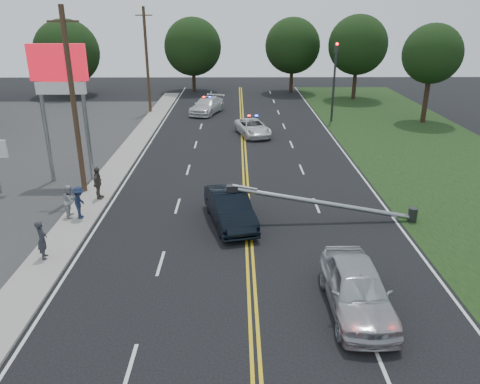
{
  "coord_description": "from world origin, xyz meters",
  "views": [
    {
      "loc": [
        -0.57,
        -12.88,
        9.8
      ],
      "look_at": [
        -0.39,
        7.69,
        1.7
      ],
      "focal_mm": 35.0,
      "sensor_mm": 36.0,
      "label": 1
    }
  ],
  "objects_px": {
    "traffic_signal": "(335,75)",
    "utility_pole_far": "(147,61)",
    "bystander_a": "(42,240)",
    "bystander_b": "(70,201)",
    "crashed_sedan": "(230,208)",
    "pylon_sign": "(60,81)",
    "emergency_a": "(253,128)",
    "bystander_c": "(80,203)",
    "bystander_d": "(98,183)",
    "emergency_b": "(207,106)",
    "waiting_sedan": "(357,289)",
    "fallen_streetlight": "(334,204)",
    "utility_pole_mid": "(74,104)"
  },
  "relations": [
    {
      "from": "crashed_sedan",
      "to": "bystander_c",
      "type": "bearing_deg",
      "value": 162.88
    },
    {
      "from": "waiting_sedan",
      "to": "bystander_d",
      "type": "height_order",
      "value": "bystander_d"
    },
    {
      "from": "pylon_sign",
      "to": "bystander_d",
      "type": "bearing_deg",
      "value": -52.35
    },
    {
      "from": "pylon_sign",
      "to": "utility_pole_far",
      "type": "height_order",
      "value": "utility_pole_far"
    },
    {
      "from": "utility_pole_far",
      "to": "crashed_sedan",
      "type": "bearing_deg",
      "value": -72.35
    },
    {
      "from": "fallen_streetlight",
      "to": "bystander_b",
      "type": "relative_size",
      "value": 5.74
    },
    {
      "from": "pylon_sign",
      "to": "bystander_b",
      "type": "bearing_deg",
      "value": -72.7
    },
    {
      "from": "traffic_signal",
      "to": "bystander_a",
      "type": "xyz_separation_m",
      "value": [
        -16.85,
        -25.68,
        -3.25
      ]
    },
    {
      "from": "waiting_sedan",
      "to": "emergency_a",
      "type": "distance_m",
      "value": 24.27
    },
    {
      "from": "traffic_signal",
      "to": "bystander_c",
      "type": "distance_m",
      "value": 27.49
    },
    {
      "from": "emergency_a",
      "to": "bystander_d",
      "type": "relative_size",
      "value": 2.62
    },
    {
      "from": "bystander_d",
      "to": "traffic_signal",
      "type": "bearing_deg",
      "value": -37.74
    },
    {
      "from": "crashed_sedan",
      "to": "bystander_c",
      "type": "distance_m",
      "value": 7.39
    },
    {
      "from": "crashed_sedan",
      "to": "bystander_a",
      "type": "bearing_deg",
      "value": -168.95
    },
    {
      "from": "traffic_signal",
      "to": "bystander_c",
      "type": "bearing_deg",
      "value": -127.33
    },
    {
      "from": "bystander_b",
      "to": "fallen_streetlight",
      "type": "bearing_deg",
      "value": -101.88
    },
    {
      "from": "emergency_a",
      "to": "bystander_a",
      "type": "relative_size",
      "value": 2.8
    },
    {
      "from": "waiting_sedan",
      "to": "bystander_a",
      "type": "height_order",
      "value": "bystander_a"
    },
    {
      "from": "bystander_a",
      "to": "bystander_b",
      "type": "height_order",
      "value": "bystander_a"
    },
    {
      "from": "traffic_signal",
      "to": "bystander_a",
      "type": "bearing_deg",
      "value": -123.27
    },
    {
      "from": "utility_pole_far",
      "to": "bystander_d",
      "type": "height_order",
      "value": "utility_pole_far"
    },
    {
      "from": "bystander_d",
      "to": "pylon_sign",
      "type": "bearing_deg",
      "value": 40.39
    },
    {
      "from": "pylon_sign",
      "to": "emergency_a",
      "type": "height_order",
      "value": "pylon_sign"
    },
    {
      "from": "traffic_signal",
      "to": "utility_pole_far",
      "type": "xyz_separation_m",
      "value": [
        -17.5,
        4.0,
        0.88
      ]
    },
    {
      "from": "bystander_b",
      "to": "utility_pole_mid",
      "type": "bearing_deg",
      "value": -2.92
    },
    {
      "from": "waiting_sedan",
      "to": "bystander_b",
      "type": "distance_m",
      "value": 14.59
    },
    {
      "from": "utility_pole_far",
      "to": "bystander_c",
      "type": "relative_size",
      "value": 6.12
    },
    {
      "from": "emergency_b",
      "to": "bystander_c",
      "type": "xyz_separation_m",
      "value": [
        -4.79,
        -25.28,
        0.15
      ]
    },
    {
      "from": "bystander_b",
      "to": "bystander_d",
      "type": "distance_m",
      "value": 2.42
    },
    {
      "from": "fallen_streetlight",
      "to": "utility_pole_mid",
      "type": "relative_size",
      "value": 0.94
    },
    {
      "from": "pylon_sign",
      "to": "traffic_signal",
      "type": "bearing_deg",
      "value": 40.39
    },
    {
      "from": "traffic_signal",
      "to": "waiting_sedan",
      "type": "height_order",
      "value": "traffic_signal"
    },
    {
      "from": "waiting_sedan",
      "to": "emergency_b",
      "type": "height_order",
      "value": "waiting_sedan"
    },
    {
      "from": "pylon_sign",
      "to": "emergency_a",
      "type": "relative_size",
      "value": 1.71
    },
    {
      "from": "crashed_sedan",
      "to": "pylon_sign",
      "type": "bearing_deg",
      "value": 133.68
    },
    {
      "from": "traffic_signal",
      "to": "utility_pole_far",
      "type": "distance_m",
      "value": 17.97
    },
    {
      "from": "bystander_b",
      "to": "bystander_a",
      "type": "bearing_deg",
      "value": 173.77
    },
    {
      "from": "emergency_b",
      "to": "bystander_b",
      "type": "xyz_separation_m",
      "value": [
        -5.34,
        -25.04,
        0.15
      ]
    },
    {
      "from": "bystander_c",
      "to": "bystander_d",
      "type": "bearing_deg",
      "value": -8.73
    },
    {
      "from": "emergency_a",
      "to": "traffic_signal",
      "type": "bearing_deg",
      "value": 19.12
    },
    {
      "from": "crashed_sedan",
      "to": "fallen_streetlight",
      "type": "bearing_deg",
      "value": -12.13
    },
    {
      "from": "utility_pole_far",
      "to": "crashed_sedan",
      "type": "distance_m",
      "value": 27.77
    },
    {
      "from": "utility_pole_far",
      "to": "bystander_b",
      "type": "xyz_separation_m",
      "value": [
        0.4,
        -25.47,
        -4.15
      ]
    },
    {
      "from": "traffic_signal",
      "to": "fallen_streetlight",
      "type": "relative_size",
      "value": 0.75
    },
    {
      "from": "emergency_b",
      "to": "pylon_sign",
      "type": "bearing_deg",
      "value": -91.84
    },
    {
      "from": "traffic_signal",
      "to": "bystander_c",
      "type": "relative_size",
      "value": 4.32
    },
    {
      "from": "pylon_sign",
      "to": "bystander_c",
      "type": "xyz_separation_m",
      "value": [
        2.25,
        -5.71,
        -5.06
      ]
    },
    {
      "from": "utility_pole_mid",
      "to": "utility_pole_far",
      "type": "height_order",
      "value": "same"
    },
    {
      "from": "utility_pole_mid",
      "to": "crashed_sedan",
      "type": "distance_m",
      "value": 10.23
    },
    {
      "from": "traffic_signal",
      "to": "utility_pole_far",
      "type": "height_order",
      "value": "utility_pole_far"
    }
  ]
}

